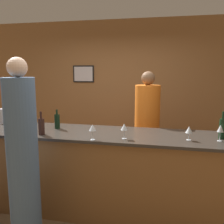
# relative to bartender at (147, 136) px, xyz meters

# --- Properties ---
(ground_plane) EXTENTS (14.00, 14.00, 0.00)m
(ground_plane) POSITION_rel_bartender_xyz_m (-0.66, -0.78, -0.84)
(ground_plane) COLOR brown
(back_wall) EXTENTS (8.00, 0.08, 2.80)m
(back_wall) POSITION_rel_bartender_xyz_m (-0.66, 1.22, 0.56)
(back_wall) COLOR olive
(back_wall) RESTS_ON ground_plane
(bar_counter) EXTENTS (3.58, 0.80, 1.05)m
(bar_counter) POSITION_rel_bartender_xyz_m (-0.66, -0.78, -0.31)
(bar_counter) COLOR brown
(bar_counter) RESTS_ON ground_plane
(bartender) EXTENTS (0.38, 0.38, 1.81)m
(bartender) POSITION_rel_bartender_xyz_m (0.00, 0.00, 0.00)
(bartender) COLOR orange
(bartender) RESTS_ON ground_plane
(guest_1) EXTENTS (0.31, 0.31, 1.96)m
(guest_1) POSITION_rel_bartender_xyz_m (-1.13, -1.56, 0.08)
(guest_1) COLOR #4C6B93
(guest_1) RESTS_ON ground_plane
(wine_bottle_0) EXTENTS (0.08, 0.08, 0.29)m
(wine_bottle_0) POSITION_rel_bartender_xyz_m (-1.20, -1.03, 0.32)
(wine_bottle_0) COLOR black
(wine_bottle_0) RESTS_ON bar_counter
(wine_bottle_1) EXTENTS (0.07, 0.07, 0.32)m
(wine_bottle_1) POSITION_rel_bartender_xyz_m (0.91, -0.76, 0.34)
(wine_bottle_1) COLOR black
(wine_bottle_1) RESTS_ON bar_counter
(wine_bottle_2) EXTENTS (0.07, 0.07, 0.26)m
(wine_bottle_2) POSITION_rel_bartender_xyz_m (-1.15, -0.70, 0.32)
(wine_bottle_2) COLOR black
(wine_bottle_2) RESTS_ON bar_counter
(ice_bucket) EXTENTS (0.18, 0.18, 0.22)m
(ice_bucket) POSITION_rel_bartender_xyz_m (-2.04, -0.54, 0.33)
(ice_bucket) COLOR silver
(ice_bucket) RESTS_ON bar_counter
(wine_glass_0) EXTENTS (0.08, 0.08, 0.17)m
(wine_glass_0) POSITION_rel_bartender_xyz_m (-1.50, -1.11, 0.35)
(wine_glass_0) COLOR silver
(wine_glass_0) RESTS_ON bar_counter
(wine_glass_1) EXTENTS (0.08, 0.08, 0.18)m
(wine_glass_1) POSITION_rel_bartender_xyz_m (-0.52, -1.13, 0.35)
(wine_glass_1) COLOR silver
(wine_glass_1) RESTS_ON bar_counter
(wine_glass_2) EXTENTS (0.07, 0.07, 0.19)m
(wine_glass_2) POSITION_rel_bartender_xyz_m (0.87, -0.88, 0.36)
(wine_glass_2) COLOR silver
(wine_glass_2) RESTS_ON bar_counter
(wine_glass_3) EXTENTS (0.08, 0.08, 0.16)m
(wine_glass_3) POSITION_rel_bartender_xyz_m (0.53, -0.91, 0.34)
(wine_glass_3) COLOR silver
(wine_glass_3) RESTS_ON bar_counter
(wine_glass_4) EXTENTS (0.08, 0.08, 0.18)m
(wine_glass_4) POSITION_rel_bartender_xyz_m (-0.18, -1.01, 0.35)
(wine_glass_4) COLOR silver
(wine_glass_4) RESTS_ON bar_counter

